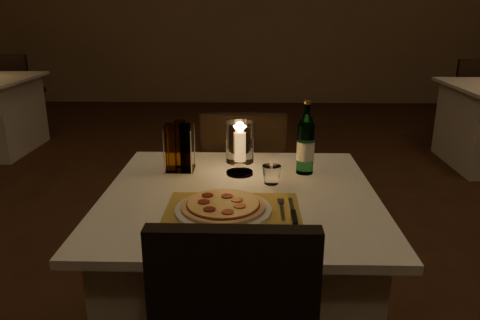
{
  "coord_description": "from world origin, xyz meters",
  "views": [
    {
      "loc": [
        -0.16,
        -2.09,
        1.39
      ],
      "look_at": [
        -0.2,
        -0.48,
        0.86
      ],
      "focal_mm": 35.0,
      "sensor_mm": 36.0,
      "label": 1
    }
  ],
  "objects_px": {
    "hurricane_candle": "(240,144)",
    "tumbler": "(271,175)",
    "chair_far": "(244,175)",
    "plate": "(223,210)",
    "pizza": "(223,205)",
    "water_bottle": "(306,145)",
    "main_table": "(240,279)"
  },
  "relations": [
    {
      "from": "hurricane_candle",
      "to": "tumbler",
      "type": "bearing_deg",
      "value": -39.57
    },
    {
      "from": "chair_far",
      "to": "tumbler",
      "type": "bearing_deg",
      "value": -79.05
    },
    {
      "from": "plate",
      "to": "tumbler",
      "type": "bearing_deg",
      "value": 58.7
    },
    {
      "from": "pizza",
      "to": "hurricane_candle",
      "type": "xyz_separation_m",
      "value": [
        0.04,
        0.38,
        0.1
      ]
    },
    {
      "from": "chair_far",
      "to": "water_bottle",
      "type": "distance_m",
      "value": 0.64
    },
    {
      "from": "plate",
      "to": "hurricane_candle",
      "type": "height_order",
      "value": "hurricane_candle"
    },
    {
      "from": "pizza",
      "to": "tumbler",
      "type": "height_order",
      "value": "tumbler"
    },
    {
      "from": "plate",
      "to": "hurricane_candle",
      "type": "bearing_deg",
      "value": 83.37
    },
    {
      "from": "pizza",
      "to": "hurricane_candle",
      "type": "bearing_deg",
      "value": 83.35
    },
    {
      "from": "main_table",
      "to": "chair_far",
      "type": "distance_m",
      "value": 0.74
    },
    {
      "from": "pizza",
      "to": "tumbler",
      "type": "relative_size",
      "value": 3.87
    },
    {
      "from": "pizza",
      "to": "hurricane_candle",
      "type": "distance_m",
      "value": 0.4
    },
    {
      "from": "main_table",
      "to": "hurricane_candle",
      "type": "relative_size",
      "value": 4.6
    },
    {
      "from": "water_bottle",
      "to": "hurricane_candle",
      "type": "relative_size",
      "value": 1.37
    },
    {
      "from": "main_table",
      "to": "hurricane_candle",
      "type": "distance_m",
      "value": 0.53
    },
    {
      "from": "plate",
      "to": "water_bottle",
      "type": "height_order",
      "value": "water_bottle"
    },
    {
      "from": "hurricane_candle",
      "to": "pizza",
      "type": "bearing_deg",
      "value": -96.65
    },
    {
      "from": "chair_far",
      "to": "pizza",
      "type": "xyz_separation_m",
      "value": [
        -0.05,
        -0.89,
        0.22
      ]
    },
    {
      "from": "pizza",
      "to": "tumbler",
      "type": "bearing_deg",
      "value": 58.69
    },
    {
      "from": "chair_far",
      "to": "tumbler",
      "type": "height_order",
      "value": "chair_far"
    },
    {
      "from": "hurricane_candle",
      "to": "chair_far",
      "type": "bearing_deg",
      "value": 89.37
    },
    {
      "from": "main_table",
      "to": "water_bottle",
      "type": "distance_m",
      "value": 0.6
    },
    {
      "from": "main_table",
      "to": "tumbler",
      "type": "bearing_deg",
      "value": 39.5
    },
    {
      "from": "water_bottle",
      "to": "pizza",
      "type": "bearing_deg",
      "value": -127.43
    },
    {
      "from": "chair_far",
      "to": "tumbler",
      "type": "relative_size",
      "value": 12.44
    },
    {
      "from": "main_table",
      "to": "chair_far",
      "type": "height_order",
      "value": "chair_far"
    },
    {
      "from": "chair_far",
      "to": "water_bottle",
      "type": "relative_size",
      "value": 3.01
    },
    {
      "from": "tumbler",
      "to": "main_table",
      "type": "bearing_deg",
      "value": -140.5
    },
    {
      "from": "hurricane_candle",
      "to": "plate",
      "type": "bearing_deg",
      "value": -96.63
    },
    {
      "from": "pizza",
      "to": "water_bottle",
      "type": "relative_size",
      "value": 0.94
    },
    {
      "from": "main_table",
      "to": "tumbler",
      "type": "distance_m",
      "value": 0.43
    },
    {
      "from": "tumbler",
      "to": "pizza",
      "type": "bearing_deg",
      "value": -121.31
    }
  ]
}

